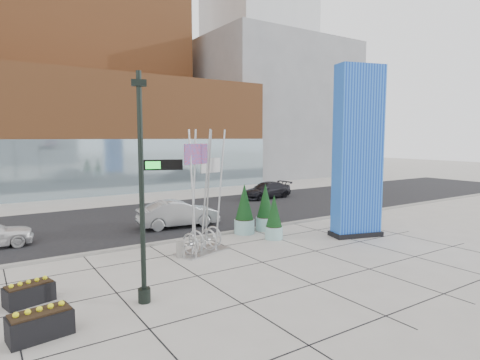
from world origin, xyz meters
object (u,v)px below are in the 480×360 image
concrete_bollard (181,248)px  overhead_street_sign (157,172)px  public_art_sculpture (203,220)px  car_silver_mid (178,214)px  lamp_post (142,211)px  blue_pylon (358,155)px

concrete_bollard → overhead_street_sign: size_ratio=0.18×
public_art_sculpture → concrete_bollard: 1.60m
car_silver_mid → lamp_post: bearing=156.4°
blue_pylon → concrete_bollard: size_ratio=11.74×
lamp_post → concrete_bollard: lamp_post is taller
concrete_bollard → blue_pylon: bearing=-9.8°
car_silver_mid → concrete_bollard: bearing=162.9°
concrete_bollard → car_silver_mid: (2.39, 5.46, 0.38)m
public_art_sculpture → overhead_street_sign: bearing=105.0°
blue_pylon → public_art_sculpture: blue_pylon is taller
lamp_post → car_silver_mid: (5.38, 9.22, -2.15)m
public_art_sculpture → car_silver_mid: (1.22, 5.30, -0.69)m
blue_pylon → car_silver_mid: bearing=150.1°
blue_pylon → lamp_post: 12.52m
concrete_bollard → overhead_street_sign: bearing=92.8°
public_art_sculpture → concrete_bollard: public_art_sculpture is taller
blue_pylon → overhead_street_sign: bearing=173.5°
lamp_post → overhead_street_sign: size_ratio=1.72×
overhead_street_sign → car_silver_mid: size_ratio=0.90×
public_art_sculpture → concrete_bollard: (-1.18, -0.16, -1.08)m
lamp_post → concrete_bollard: bearing=51.6°
public_art_sculpture → overhead_street_sign: size_ratio=1.34×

